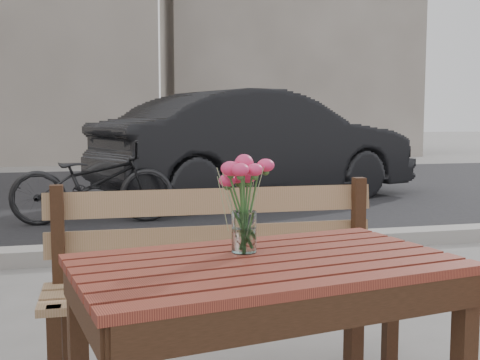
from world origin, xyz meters
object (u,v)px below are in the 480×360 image
object	(u,v)px
main_table	(266,296)
main_vase	(244,192)
parked_car	(259,146)
bicycle	(93,182)

from	to	relation	value
main_table	main_vase	xyz separation A→B (m)	(-0.04, 0.10, 0.30)
main_table	parked_car	bearing A→B (deg)	64.50
main_table	parked_car	xyz separation A→B (m)	(1.69, 6.01, 0.15)
main_vase	bicycle	distance (m)	4.59
parked_car	bicycle	xyz separation A→B (m)	(-2.15, -1.35, -0.28)
parked_car	bicycle	distance (m)	2.56
parked_car	bicycle	bearing A→B (deg)	104.19
main_table	main_vase	size ratio (longest dim) A/B	3.96
main_vase	parked_car	distance (m)	6.15
main_vase	bicycle	world-z (taller)	main_vase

